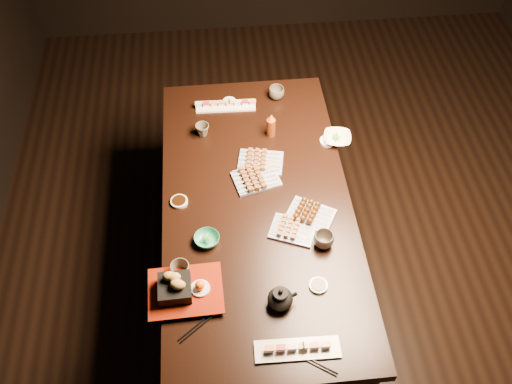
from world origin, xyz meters
The scene contains 23 objects.
ground centered at (0.00, 0.00, 0.00)m, with size 5.00×5.00×0.00m, color black.
dining_table centered at (-0.44, -0.07, 0.38)m, with size 0.90×1.80×0.75m, color black.
sushi_platter_near centered at (-0.36, -0.83, 0.77)m, with size 0.34×0.09×0.04m, color white, non-canonical shape.
sushi_platter_far centered at (-0.55, 0.62, 0.77)m, with size 0.33×0.09×0.04m, color white, non-canonical shape.
yakitori_plate_center centered at (-0.43, 0.07, 0.78)m, with size 0.22×0.16×0.06m, color #828EB6, non-canonical shape.
yakitori_plate_right centered at (-0.30, -0.26, 0.78)m, with size 0.20×0.15×0.05m, color #828EB6, non-canonical shape.
yakitori_plate_left centered at (-0.40, 0.18, 0.78)m, with size 0.22×0.16×0.06m, color #828EB6, non-canonical shape.
tsukune_plate centered at (-0.20, -0.18, 0.78)m, with size 0.21×0.15×0.05m, color #828EB6, non-canonical shape.
edamame_bowl_green centered at (-0.69, -0.28, 0.77)m, with size 0.11×0.11×0.04m, color #309375.
edamame_bowl_cream centered at (0.02, 0.30, 0.77)m, with size 0.14×0.14×0.04m, color beige.
tempura_tray centered at (-0.79, -0.53, 0.81)m, with size 0.31×0.25×0.11m, color black, non-canonical shape.
teacup_near_left centered at (-0.81, -0.44, 0.79)m, with size 0.08×0.08×0.08m, color #4F483C.
teacup_mid_right centered at (-0.17, -0.34, 0.79)m, with size 0.09×0.09×0.07m, color #4F483C.
teacup_far_left centered at (-0.68, 0.42, 0.78)m, with size 0.07×0.07×0.07m, color #4F483C.
teacup_far_right centered at (-0.26, 0.67, 0.78)m, with size 0.09×0.09×0.07m, color #4F483C.
teapot centered at (-0.40, -0.62, 0.80)m, with size 0.13×0.13×0.11m, color black, non-canonical shape.
condiment_bottle centered at (-0.32, 0.38, 0.82)m, with size 0.05×0.05×0.14m, color maroon.
sauce_dish_west centered at (-0.81, -0.04, 0.76)m, with size 0.08×0.08×0.01m, color white.
sauce_dish_east centered at (-0.04, 0.30, 0.76)m, with size 0.08×0.08×0.01m, color white.
sauce_dish_se centered at (-0.23, -0.56, 0.76)m, with size 0.08×0.08×0.01m, color white.
sauce_dish_nw centered at (-0.53, 0.66, 0.76)m, with size 0.07×0.07×0.01m, color white.
chopsticks_near centered at (-0.73, -0.68, 0.75)m, with size 0.23×0.02×0.01m, color black, non-canonical shape.
chopsticks_se centered at (-0.31, -0.89, 0.75)m, with size 0.22×0.02×0.01m, color black, non-canonical shape.
Camera 1 is at (-0.61, -1.78, 2.87)m, focal length 40.00 mm.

